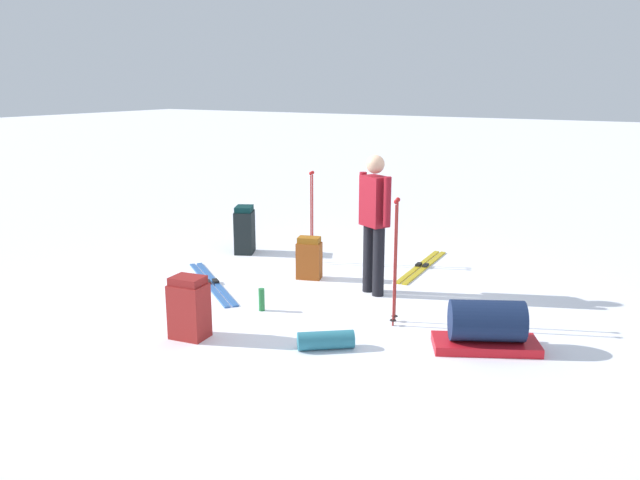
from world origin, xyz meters
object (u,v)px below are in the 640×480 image
object	(u,v)px
skier_standing	(374,217)
ski_poles_planted_near	(396,256)
ski_pair_far	(422,266)
backpack_large_dark	(245,230)
backpack_bright	(309,258)
ski_poles_planted_far	(312,213)
sleeping_mat_rolled	(326,340)
ski_pair_near	(212,283)
gear_sled	(486,327)
backpack_small_spare	(189,308)
thermos_bottle	(262,300)

from	to	relation	value
skier_standing	ski_poles_planted_near	xyz separation A→B (m)	(0.82, 0.65, -0.20)
ski_pair_far	backpack_large_dark	bearing A→B (deg)	-76.89
backpack_bright	skier_standing	bearing A→B (deg)	82.32
ski_pair_far	ski_poles_planted_far	bearing A→B (deg)	-68.05
ski_pair_far	sleeping_mat_rolled	distance (m)	3.21
ski_pair_far	ski_poles_planted_near	size ratio (longest dim) A/B	1.33
ski_pair_near	backpack_bright	world-z (taller)	backpack_bright
ski_pair_near	backpack_large_dark	size ratio (longest dim) A/B	2.34
gear_sled	ski_poles_planted_far	bearing A→B (deg)	-120.44
ski_pair_near	backpack_large_dark	bearing A→B (deg)	-158.38
ski_pair_far	backpack_large_dark	size ratio (longest dim) A/B	2.53
skier_standing	backpack_large_dark	world-z (taller)	skier_standing
ski_pair_near	backpack_large_dark	distance (m)	1.65
skier_standing	ski_poles_planted_far	world-z (taller)	skier_standing
ski_pair_near	backpack_small_spare	bearing A→B (deg)	32.87
ski_pair_near	gear_sled	xyz separation A→B (m)	(0.28, 3.66, 0.21)
skier_standing	ski_poles_planted_far	bearing A→B (deg)	-120.62
ski_poles_planted_far	backpack_large_dark	bearing A→B (deg)	-88.70
skier_standing	backpack_small_spare	distance (m)	2.52
backpack_bright	gear_sled	distance (m)	2.94
backpack_large_dark	backpack_small_spare	distance (m)	3.41
ski_pair_near	thermos_bottle	distance (m)	1.25
sleeping_mat_rolled	thermos_bottle	bearing A→B (deg)	-116.35
gear_sled	sleeping_mat_rolled	bearing A→B (deg)	-59.26
ski_poles_planted_near	ski_pair_far	bearing A→B (deg)	-165.50
ski_poles_planted_far	sleeping_mat_rolled	world-z (taller)	ski_poles_planted_far
sleeping_mat_rolled	thermos_bottle	xyz separation A→B (m)	(-0.59, -1.18, 0.04)
backpack_small_spare	thermos_bottle	distance (m)	1.06
backpack_large_dark	backpack_bright	distance (m)	1.68
backpack_small_spare	ski_pair_near	bearing A→B (deg)	-147.13
ski_pair_far	thermos_bottle	size ratio (longest dim) A/B	6.99
backpack_small_spare	thermos_bottle	world-z (taller)	backpack_small_spare
ski_pair_near	ski_pair_far	size ratio (longest dim) A/B	0.93
sleeping_mat_rolled	backpack_large_dark	bearing A→B (deg)	-131.48
backpack_large_dark	ski_poles_planted_near	xyz separation A→B (m)	(1.61, 3.20, 0.40)
ski_pair_far	backpack_small_spare	bearing A→B (deg)	-16.05
backpack_bright	ski_pair_far	bearing A→B (deg)	139.41
backpack_large_dark	thermos_bottle	xyz separation A→B (m)	(1.99, 1.74, -0.22)
backpack_small_spare	gear_sled	world-z (taller)	backpack_small_spare
backpack_bright	backpack_small_spare	size ratio (longest dim) A/B	0.87
skier_standing	gear_sled	size ratio (longest dim) A/B	1.54
ski_poles_planted_far	sleeping_mat_rolled	xyz separation A→B (m)	(2.61, 1.74, -0.64)
thermos_bottle	gear_sled	bearing A→B (deg)	94.76
ski_poles_planted_near	thermos_bottle	size ratio (longest dim) A/B	5.26
backpack_bright	gear_sled	bearing A→B (deg)	67.31
ski_pair_far	ski_poles_planted_far	world-z (taller)	ski_poles_planted_far
backpack_small_spare	backpack_bright	bearing A→B (deg)	-179.14
sleeping_mat_rolled	ski_poles_planted_far	bearing A→B (deg)	-146.21
ski_pair_near	gear_sled	world-z (taller)	gear_sled
backpack_bright	ski_poles_planted_far	size ratio (longest dim) A/B	0.42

